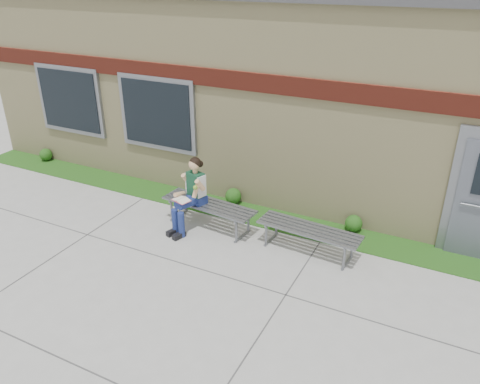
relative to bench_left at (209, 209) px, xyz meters
The scene contains 9 objects.
ground 2.16m from the bench_left, 58.61° to the right, with size 80.00×80.00×0.00m, color #9E9E99.
grass_strip 1.41m from the bench_left, 35.49° to the left, with size 16.00×0.80×0.02m, color #2A5115.
school_building 4.65m from the bench_left, 75.18° to the left, with size 16.20×6.22×4.20m.
bench_left is the anchor object (origin of this frame).
bench_right 2.00m from the bench_left, ahead, with size 1.85×0.64×0.47m.
girl 0.50m from the bench_left, 141.74° to the right, with size 0.56×0.89×1.42m.
shrub_west 5.55m from the bench_left, 169.22° to the left, with size 0.31×0.31×0.31m, color #2A5115.
shrub_mid 1.06m from the bench_left, 90.72° to the left, with size 0.34×0.34×0.34m, color #2A5115.
shrub_east 2.76m from the bench_left, 22.19° to the left, with size 0.32×0.32×0.32m, color #2A5115.
Camera 1 is at (2.95, -4.98, 4.56)m, focal length 35.00 mm.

